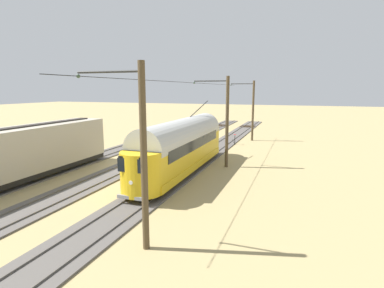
{
  "coord_description": "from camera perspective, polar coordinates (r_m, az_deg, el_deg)",
  "views": [
    {
      "loc": [
        -13.71,
        23.22,
        6.61
      ],
      "look_at": [
        -5.47,
        0.02,
        2.19
      ],
      "focal_mm": 28.63,
      "sensor_mm": 36.0,
      "label": 1
    }
  ],
  "objects": [
    {
      "name": "switch_stand",
      "position": [
        37.28,
        7.96,
        0.97
      ],
      "size": [
        0.5,
        0.3,
        1.24
      ],
      "color": "black",
      "rests_on": "ground"
    },
    {
      "name": "track_streetcar_siding",
      "position": [
        25.94,
        -0.8,
        -4.45
      ],
      "size": [
        2.8,
        80.0,
        0.18
      ],
      "color": "#56514C",
      "rests_on": "ground"
    },
    {
      "name": "catenary_pole_mid_near",
      "position": [
        25.97,
        6.37,
        4.41
      ],
      "size": [
        3.16,
        0.28,
        7.68
      ],
      "color": "#4C3D28",
      "rests_on": "ground"
    },
    {
      "name": "catenary_pole_mid_far",
      "position": [
        12.38,
        -9.33,
        -2.0
      ],
      "size": [
        3.16,
        0.28,
        7.68
      ],
      "color": "#4C3D28",
      "rests_on": "ground"
    },
    {
      "name": "track_third_siding",
      "position": [
        30.75,
        -18.46,
        -2.66
      ],
      "size": [
        2.8,
        80.0,
        0.18
      ],
      "color": "#56514C",
      "rests_on": "ground"
    },
    {
      "name": "vintage_streetcar",
      "position": [
        24.24,
        -1.91,
        -0.17
      ],
      "size": [
        2.65,
        15.69,
        5.33
      ],
      "color": "gold",
      "rests_on": "ground"
    },
    {
      "name": "ground_plane",
      "position": [
        27.76,
        -10.71,
        -3.77
      ],
      "size": [
        220.0,
        220.0,
        0.0
      ],
      "primitive_type": "plane",
      "color": "tan"
    },
    {
      "name": "catenary_pole_foreground",
      "position": [
        40.25,
        11.17,
        6.31
      ],
      "size": [
        3.16,
        0.28,
        7.68
      ],
      "color": "#4C3D28",
      "rests_on": "ground"
    },
    {
      "name": "track_adjacent_siding",
      "position": [
        28.01,
        -10.39,
        -3.52
      ],
      "size": [
        2.8,
        80.0,
        0.18
      ],
      "color": "#56514C",
      "rests_on": "ground"
    },
    {
      "name": "boxcar_adjacent",
      "position": [
        25.5,
        -28.04,
        -1.06
      ],
      "size": [
        2.96,
        14.06,
        3.85
      ],
      "color": "#B2A893",
      "rests_on": "ground"
    },
    {
      "name": "track_end_bumper",
      "position": [
        37.3,
        -2.3,
        0.59
      ],
      "size": [
        1.8,
        0.6,
        0.8
      ],
      "primitive_type": "cube",
      "color": "#B2A519",
      "rests_on": "ground"
    },
    {
      "name": "overhead_wire_run",
      "position": [
        27.35,
        1.12,
        11.3
      ],
      "size": [
        2.95,
        33.15,
        0.18
      ],
      "color": "black",
      "rests_on": "ground"
    }
  ]
}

